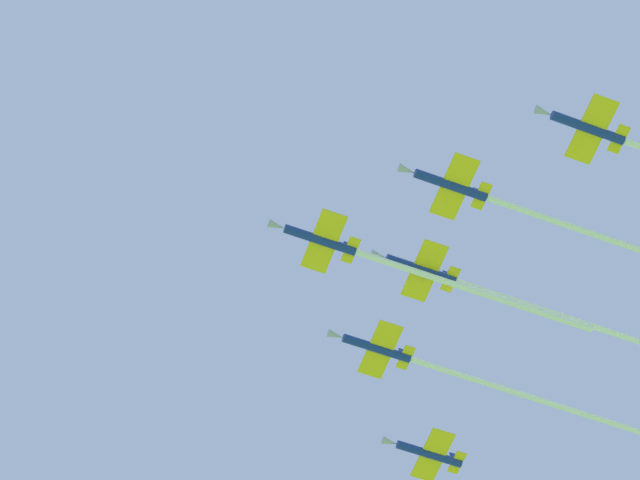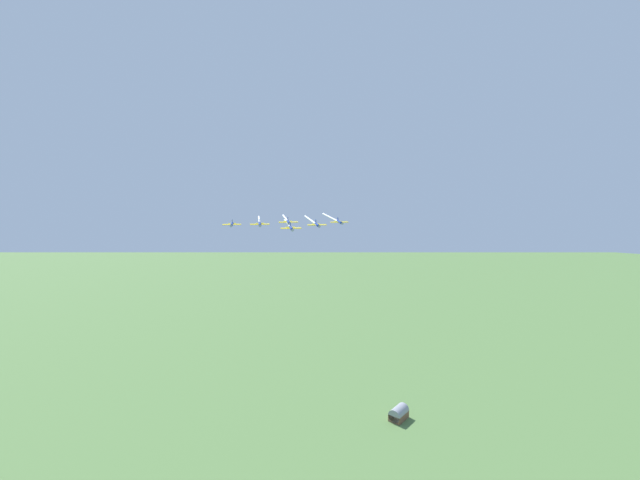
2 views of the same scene
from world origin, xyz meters
The scene contains 5 objects.
jet_lead centered at (-6.61, -12.36, 145.90)m, with size 41.08×29.80×2.75m.
jet_port_inner centered at (15.95, -13.39, 145.74)m, with size 48.43×35.05×2.75m.
jet_starboard_inner centered at (-2.72, 7.59, 146.48)m, with size 42.67×30.93×2.75m.
jet_port_outer centered at (5.47, -3.73, 147.16)m, with size 40.06×29.07×2.75m.
jet_center_rear centered at (-9.80, 19.69, 145.14)m, with size 12.13×10.17×2.75m.
Camera 1 is at (1.92, -83.46, 2.71)m, focal length 63.39 mm.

